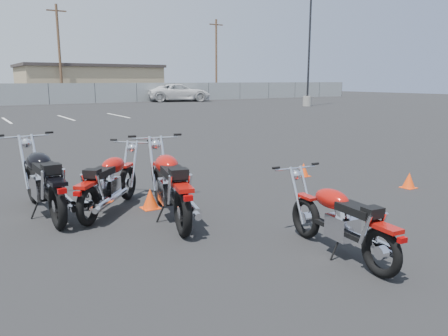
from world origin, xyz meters
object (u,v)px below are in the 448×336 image
motorcycle_rear_red (341,221)px  white_van (180,87)px  motorcycle_third_red (171,185)px  motorcycle_second_black (44,181)px  motorcycle_front_red (110,183)px

motorcycle_rear_red → white_van: (15.74, 35.74, 0.91)m
motorcycle_third_red → motorcycle_rear_red: size_ratio=1.22×
motorcycle_second_black → motorcycle_third_red: bearing=-38.3°
motorcycle_front_red → white_van: size_ratio=0.26×
motorcycle_second_black → motorcycle_third_red: size_ratio=1.02×
motorcycle_third_red → motorcycle_rear_red: (1.11, -2.37, -0.10)m
motorcycle_rear_red → motorcycle_third_red: bearing=115.1°
motorcycle_third_red → white_van: white_van is taller
motorcycle_second_black → motorcycle_rear_red: size_ratio=1.24×
motorcycle_second_black → white_van: bearing=60.2°
motorcycle_third_red → motorcycle_front_red: bearing=127.0°
motorcycle_third_red → motorcycle_second_black: bearing=141.7°
motorcycle_rear_red → white_van: 39.06m
motorcycle_front_red → white_van: white_van is taller
white_van → motorcycle_second_black: bearing=165.1°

